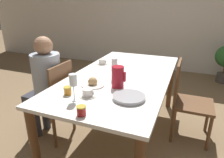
% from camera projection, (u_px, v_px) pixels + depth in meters
% --- Properties ---
extents(ground_plane, '(20.00, 20.00, 0.00)m').
position_uv_depth(ground_plane, '(121.00, 133.00, 2.42)').
color(ground_plane, '#7F6647').
extents(wall_back, '(10.00, 0.06, 2.60)m').
position_uv_depth(wall_back, '(164.00, 12.00, 4.38)').
color(wall_back, silver).
rests_on(wall_back, ground_plane).
extents(dining_table, '(1.00, 1.94, 0.76)m').
position_uv_depth(dining_table, '(122.00, 82.00, 2.18)').
color(dining_table, white).
rests_on(dining_table, ground_plane).
extents(chair_person_side, '(0.42, 0.42, 0.89)m').
position_uv_depth(chair_person_side, '(54.00, 99.00, 2.22)').
color(chair_person_side, brown).
rests_on(chair_person_side, ground_plane).
extents(chair_opposite, '(0.42, 0.42, 0.89)m').
position_uv_depth(chair_opposite, '(187.00, 99.00, 2.23)').
color(chair_opposite, brown).
rests_on(chair_opposite, ground_plane).
extents(person_seated, '(0.39, 0.41, 1.17)m').
position_uv_depth(person_seated, '(45.00, 80.00, 2.17)').
color(person_seated, '#33333D').
rests_on(person_seated, ground_plane).
extents(red_pitcher, '(0.14, 0.11, 0.20)m').
position_uv_depth(red_pitcher, '(118.00, 77.00, 1.79)').
color(red_pitcher, '#A31423').
rests_on(red_pitcher, dining_table).
extents(wine_glass_water, '(0.06, 0.06, 0.21)m').
position_uv_depth(wine_glass_water, '(114.00, 64.00, 1.98)').
color(wine_glass_water, white).
rests_on(wine_glass_water, dining_table).
extents(wine_glass_juice, '(0.06, 0.06, 0.22)m').
position_uv_depth(wine_glass_juice, '(73.00, 81.00, 1.52)').
color(wine_glass_juice, white).
rests_on(wine_glass_juice, dining_table).
extents(teacup_near_person, '(0.15, 0.15, 0.06)m').
position_uv_depth(teacup_near_person, '(88.00, 93.00, 1.63)').
color(teacup_near_person, silver).
rests_on(teacup_near_person, dining_table).
extents(teacup_across, '(0.15, 0.15, 0.06)m').
position_uv_depth(teacup_across, '(102.00, 62.00, 2.50)').
color(teacup_across, silver).
rests_on(teacup_across, dining_table).
extents(serving_tray, '(0.27, 0.27, 0.03)m').
position_uv_depth(serving_tray, '(129.00, 97.00, 1.59)').
color(serving_tray, '#9E9EA3').
rests_on(serving_tray, dining_table).
extents(bread_plate, '(0.22, 0.22, 0.09)m').
position_uv_depth(bread_plate, '(93.00, 83.00, 1.85)').
color(bread_plate, silver).
rests_on(bread_plate, dining_table).
extents(jam_jar_amber, '(0.07, 0.07, 0.07)m').
position_uv_depth(jam_jar_amber, '(68.00, 90.00, 1.66)').
color(jam_jar_amber, '#C67A1E').
rests_on(jam_jar_amber, dining_table).
extents(jam_jar_red, '(0.07, 0.07, 0.07)m').
position_uv_depth(jam_jar_red, '(81.00, 110.00, 1.35)').
color(jam_jar_red, '#A81E1E').
rests_on(jam_jar_red, dining_table).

